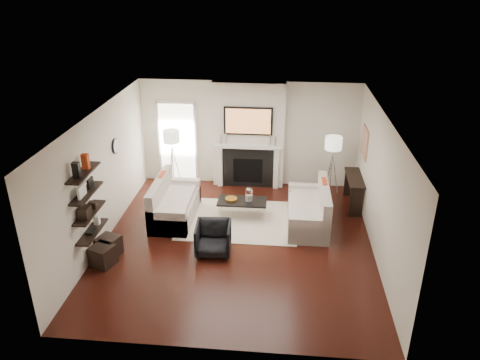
# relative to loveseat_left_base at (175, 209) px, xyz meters

# --- Properties ---
(room_envelope) EXTENTS (6.00, 6.00, 6.00)m
(room_envelope) POSITION_rel_loveseat_left_base_xyz_m (1.50, -0.93, 1.14)
(room_envelope) COLOR #33110B
(room_envelope) RESTS_ON ground
(chimney_breast) EXTENTS (1.80, 0.25, 2.70)m
(chimney_breast) POSITION_rel_loveseat_left_base_xyz_m (1.50, 1.94, 1.14)
(chimney_breast) COLOR silver
(chimney_breast) RESTS_ON floor
(fireplace_surround) EXTENTS (1.30, 0.02, 1.04)m
(fireplace_surround) POSITION_rel_loveseat_left_base_xyz_m (1.50, 1.81, 0.31)
(fireplace_surround) COLOR black
(fireplace_surround) RESTS_ON floor
(firebox) EXTENTS (0.75, 0.02, 0.65)m
(firebox) POSITION_rel_loveseat_left_base_xyz_m (1.50, 1.80, 0.24)
(firebox) COLOR black
(firebox) RESTS_ON floor
(mantel_pilaster_l) EXTENTS (0.12, 0.08, 1.10)m
(mantel_pilaster_l) POSITION_rel_loveseat_left_base_xyz_m (0.78, 1.78, 0.34)
(mantel_pilaster_l) COLOR white
(mantel_pilaster_l) RESTS_ON floor
(mantel_pilaster_r) EXTENTS (0.12, 0.08, 1.10)m
(mantel_pilaster_r) POSITION_rel_loveseat_left_base_xyz_m (2.22, 1.78, 0.34)
(mantel_pilaster_r) COLOR white
(mantel_pilaster_r) RESTS_ON floor
(mantel_shelf) EXTENTS (1.70, 0.18, 0.07)m
(mantel_shelf) POSITION_rel_loveseat_left_base_xyz_m (1.50, 1.76, 0.91)
(mantel_shelf) COLOR white
(mantel_shelf) RESTS_ON chimney_breast
(tv_body) EXTENTS (1.20, 0.06, 0.70)m
(tv_body) POSITION_rel_loveseat_left_base_xyz_m (1.50, 1.78, 1.57)
(tv_body) COLOR black
(tv_body) RESTS_ON chimney_breast
(tv_screen) EXTENTS (1.10, 0.00, 0.62)m
(tv_screen) POSITION_rel_loveseat_left_base_xyz_m (1.50, 1.75, 1.57)
(tv_screen) COLOR #BF723F
(tv_screen) RESTS_ON tv_body
(candlestick_l_tall) EXTENTS (0.04, 0.04, 0.30)m
(candlestick_l_tall) POSITION_rel_loveseat_left_base_xyz_m (0.95, 1.77, 1.09)
(candlestick_l_tall) COLOR silver
(candlestick_l_tall) RESTS_ON mantel_shelf
(candlestick_l_short) EXTENTS (0.04, 0.04, 0.24)m
(candlestick_l_short) POSITION_rel_loveseat_left_base_xyz_m (0.82, 1.77, 1.06)
(candlestick_l_short) COLOR silver
(candlestick_l_short) RESTS_ON mantel_shelf
(candlestick_r_tall) EXTENTS (0.04, 0.04, 0.30)m
(candlestick_r_tall) POSITION_rel_loveseat_left_base_xyz_m (2.05, 1.77, 1.09)
(candlestick_r_tall) COLOR silver
(candlestick_r_tall) RESTS_ON mantel_shelf
(candlestick_r_short) EXTENTS (0.04, 0.04, 0.24)m
(candlestick_r_short) POSITION_rel_loveseat_left_base_xyz_m (2.18, 1.77, 1.06)
(candlestick_r_short) COLOR silver
(candlestick_r_short) RESTS_ON mantel_shelf
(hallway_panel) EXTENTS (0.90, 0.02, 2.10)m
(hallway_panel) POSITION_rel_loveseat_left_base_xyz_m (-0.35, 2.05, 0.84)
(hallway_panel) COLOR white
(hallway_panel) RESTS_ON floor
(door_trim_l) EXTENTS (0.06, 0.06, 2.16)m
(door_trim_l) POSITION_rel_loveseat_left_base_xyz_m (-0.83, 2.03, 0.84)
(door_trim_l) COLOR white
(door_trim_l) RESTS_ON floor
(door_trim_r) EXTENTS (0.06, 0.06, 2.16)m
(door_trim_r) POSITION_rel_loveseat_left_base_xyz_m (0.13, 2.03, 0.84)
(door_trim_r) COLOR white
(door_trim_r) RESTS_ON floor
(door_trim_top) EXTENTS (1.02, 0.06, 0.06)m
(door_trim_top) POSITION_rel_loveseat_left_base_xyz_m (-0.35, 2.03, 1.92)
(door_trim_top) COLOR white
(door_trim_top) RESTS_ON wall_back
(rug) EXTENTS (2.60, 2.00, 0.01)m
(rug) POSITION_rel_loveseat_left_base_xyz_m (1.43, 0.00, -0.20)
(rug) COLOR beige
(rug) RESTS_ON floor
(loveseat_left_base) EXTENTS (0.85, 1.80, 0.42)m
(loveseat_left_base) POSITION_rel_loveseat_left_base_xyz_m (0.00, 0.00, 0.00)
(loveseat_left_base) COLOR beige
(loveseat_left_base) RESTS_ON floor
(loveseat_left_back) EXTENTS (0.18, 1.80, 0.80)m
(loveseat_left_back) POSITION_rel_loveseat_left_base_xyz_m (-0.33, 0.00, 0.32)
(loveseat_left_back) COLOR beige
(loveseat_left_back) RESTS_ON floor
(loveseat_left_arm_n) EXTENTS (0.85, 0.18, 0.60)m
(loveseat_left_arm_n) POSITION_rel_loveseat_left_base_xyz_m (0.00, -0.81, 0.09)
(loveseat_left_arm_n) COLOR beige
(loveseat_left_arm_n) RESTS_ON floor
(loveseat_left_arm_s) EXTENTS (0.85, 0.18, 0.60)m
(loveseat_left_arm_s) POSITION_rel_loveseat_left_base_xyz_m (0.00, 0.81, 0.09)
(loveseat_left_arm_s) COLOR beige
(loveseat_left_arm_s) RESTS_ON floor
(loveseat_left_cushion) EXTENTS (0.63, 1.44, 0.10)m
(loveseat_left_cushion) POSITION_rel_loveseat_left_base_xyz_m (0.05, 0.00, 0.26)
(loveseat_left_cushion) COLOR beige
(loveseat_left_cushion) RESTS_ON loveseat_left_base
(pillow_left_orange) EXTENTS (0.10, 0.42, 0.42)m
(pillow_left_orange) POSITION_rel_loveseat_left_base_xyz_m (-0.33, 0.30, 0.52)
(pillow_left_orange) COLOR #BB3A17
(pillow_left_orange) RESTS_ON loveseat_left_cushion
(pillow_left_charcoal) EXTENTS (0.10, 0.40, 0.40)m
(pillow_left_charcoal) POSITION_rel_loveseat_left_base_xyz_m (-0.33, -0.30, 0.51)
(pillow_left_charcoal) COLOR black
(pillow_left_charcoal) RESTS_ON loveseat_left_cushion
(loveseat_right_base) EXTENTS (0.85, 1.80, 0.42)m
(loveseat_right_base) POSITION_rel_loveseat_left_base_xyz_m (2.97, -0.04, 0.00)
(loveseat_right_base) COLOR beige
(loveseat_right_base) RESTS_ON floor
(loveseat_right_back) EXTENTS (0.18, 1.80, 0.80)m
(loveseat_right_back) POSITION_rel_loveseat_left_base_xyz_m (3.30, -0.04, 0.32)
(loveseat_right_back) COLOR beige
(loveseat_right_back) RESTS_ON floor
(loveseat_right_arm_n) EXTENTS (0.85, 0.18, 0.60)m
(loveseat_right_arm_n) POSITION_rel_loveseat_left_base_xyz_m (2.97, -0.85, 0.09)
(loveseat_right_arm_n) COLOR beige
(loveseat_right_arm_n) RESTS_ON floor
(loveseat_right_arm_s) EXTENTS (0.85, 0.18, 0.60)m
(loveseat_right_arm_s) POSITION_rel_loveseat_left_base_xyz_m (2.97, 0.77, 0.09)
(loveseat_right_arm_s) COLOR beige
(loveseat_right_arm_s) RESTS_ON floor
(loveseat_right_cushion) EXTENTS (0.63, 1.44, 0.10)m
(loveseat_right_cushion) POSITION_rel_loveseat_left_base_xyz_m (2.92, -0.04, 0.26)
(loveseat_right_cushion) COLOR beige
(loveseat_right_cushion) RESTS_ON loveseat_right_base
(pillow_right_orange) EXTENTS (0.10, 0.42, 0.42)m
(pillow_right_orange) POSITION_rel_loveseat_left_base_xyz_m (3.30, 0.26, 0.52)
(pillow_right_orange) COLOR #BB3A17
(pillow_right_orange) RESTS_ON loveseat_right_cushion
(pillow_right_charcoal) EXTENTS (0.10, 0.40, 0.40)m
(pillow_right_charcoal) POSITION_rel_loveseat_left_base_xyz_m (3.30, -0.34, 0.51)
(pillow_right_charcoal) COLOR black
(pillow_right_charcoal) RESTS_ON loveseat_right_cushion
(coffee_table) EXTENTS (1.10, 0.55, 0.04)m
(coffee_table) POSITION_rel_loveseat_left_base_xyz_m (1.50, 0.17, 0.19)
(coffee_table) COLOR black
(coffee_table) RESTS_ON floor
(coffee_leg_nw) EXTENTS (0.02, 0.02, 0.38)m
(coffee_leg_nw) POSITION_rel_loveseat_left_base_xyz_m (1.00, -0.05, -0.02)
(coffee_leg_nw) COLOR silver
(coffee_leg_nw) RESTS_ON floor
(coffee_leg_ne) EXTENTS (0.02, 0.02, 0.38)m
(coffee_leg_ne) POSITION_rel_loveseat_left_base_xyz_m (2.00, -0.05, -0.02)
(coffee_leg_ne) COLOR silver
(coffee_leg_ne) RESTS_ON floor
(coffee_leg_sw) EXTENTS (0.02, 0.02, 0.38)m
(coffee_leg_sw) POSITION_rel_loveseat_left_base_xyz_m (1.00, 0.39, -0.02)
(coffee_leg_sw) COLOR silver
(coffee_leg_sw) RESTS_ON floor
(coffee_leg_se) EXTENTS (0.02, 0.02, 0.38)m
(coffee_leg_se) POSITION_rel_loveseat_left_base_xyz_m (2.00, 0.39, -0.02)
(coffee_leg_se) COLOR silver
(coffee_leg_se) RESTS_ON floor
(hurricane_glass) EXTENTS (0.16, 0.16, 0.29)m
(hurricane_glass) POSITION_rel_loveseat_left_base_xyz_m (1.65, 0.17, 0.35)
(hurricane_glass) COLOR white
(hurricane_glass) RESTS_ON coffee_table
(hurricane_candle) EXTENTS (0.11, 0.11, 0.16)m
(hurricane_candle) POSITION_rel_loveseat_left_base_xyz_m (1.65, 0.17, 0.29)
(hurricane_candle) COLOR white
(hurricane_candle) RESTS_ON coffee_table
(copper_bowl) EXTENTS (0.27, 0.27, 0.05)m
(copper_bowl) POSITION_rel_loveseat_left_base_xyz_m (1.25, 0.17, 0.24)
(copper_bowl) COLOR #9D6B1A
(copper_bowl) RESTS_ON coffee_table
(armchair) EXTENTS (0.71, 0.67, 0.70)m
(armchair) POSITION_rel_loveseat_left_base_xyz_m (1.06, -1.34, 0.14)
(armchair) COLOR black
(armchair) RESTS_ON floor
(lamp_left_post) EXTENTS (0.02, 0.02, 1.20)m
(lamp_left_post) POSITION_rel_loveseat_left_base_xyz_m (-0.35, 1.42, 0.39)
(lamp_left_post) COLOR silver
(lamp_left_post) RESTS_ON floor
(lamp_left_shade) EXTENTS (0.40, 0.40, 0.30)m
(lamp_left_shade) POSITION_rel_loveseat_left_base_xyz_m (-0.35, 1.42, 1.24)
(lamp_left_shade) COLOR white
(lamp_left_shade) RESTS_ON lamp_left_post
(lamp_left_leg_a) EXTENTS (0.25, 0.02, 1.23)m
(lamp_left_leg_a) POSITION_rel_loveseat_left_base_xyz_m (-0.24, 1.42, 0.39)
(lamp_left_leg_a) COLOR silver
(lamp_left_leg_a) RESTS_ON floor
(lamp_left_leg_b) EXTENTS (0.14, 0.22, 1.23)m
(lamp_left_leg_b) POSITION_rel_loveseat_left_base_xyz_m (-0.40, 1.51, 0.39)
(lamp_left_leg_b) COLOR silver
(lamp_left_leg_b) RESTS_ON floor
(lamp_left_leg_c) EXTENTS (0.14, 0.22, 1.23)m
(lamp_left_leg_c) POSITION_rel_loveseat_left_base_xyz_m (-0.40, 1.32, 0.39)
(lamp_left_leg_c) COLOR silver
(lamp_left_leg_c) RESTS_ON floor
(lamp_right_post) EXTENTS (0.02, 0.02, 1.20)m
(lamp_right_post) POSITION_rel_loveseat_left_base_xyz_m (3.55, 1.31, 0.39)
(lamp_right_post) COLOR silver
(lamp_right_post) RESTS_ON floor
(lamp_right_shade) EXTENTS (0.40, 0.40, 0.30)m
(lamp_right_shade) POSITION_rel_loveseat_left_base_xyz_m (3.55, 1.31, 1.24)
(lamp_right_shade) COLOR white
(lamp_right_shade) RESTS_ON lamp_right_post
(lamp_right_leg_a) EXTENTS (0.25, 0.02, 1.23)m
(lamp_right_leg_a) POSITION_rel_loveseat_left_base_xyz_m (3.66, 1.31, 0.39)
(lamp_right_leg_a) COLOR silver
(lamp_right_leg_a) RESTS_ON floor
(lamp_right_leg_b) EXTENTS (0.14, 0.22, 1.23)m
(lamp_right_leg_b) POSITION_rel_loveseat_left_base_xyz_m (3.50, 1.40, 0.39)
(lamp_right_leg_b) COLOR silver
(lamp_right_leg_b) RESTS_ON floor
(lamp_right_leg_c) EXTENTS (0.14, 0.22, 1.23)m
(lamp_right_leg_c) POSITION_rel_loveseat_left_base_xyz_m (3.50, 1.21, 0.39)
(lamp_right_leg_c) COLOR silver
(lamp_right_leg_c) RESTS_ON floor
(console_top) EXTENTS (0.35, 1.20, 0.04)m
(console_top) POSITION_rel_loveseat_left_base_xyz_m (4.07, 0.98, 0.52)
(console_top) COLOR black
(console_top) RESTS_ON floor
(console_leg_n) EXTENTS (0.30, 0.04, 0.71)m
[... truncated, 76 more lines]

